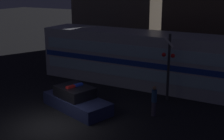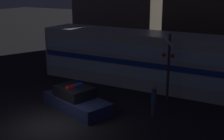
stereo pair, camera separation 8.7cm
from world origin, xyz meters
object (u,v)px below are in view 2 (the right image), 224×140
train (140,58)px  pedestrian (154,101)px  crossing_signal_near (168,65)px  police_car (76,100)px

train → pedestrian: 5.72m
crossing_signal_near → pedestrian: bearing=-87.1°
train → crossing_signal_near: crossing_signal_near is taller
police_car → crossing_signal_near: (4.06, 3.73, 1.74)m
train → pedestrian: bearing=-58.4°
police_car → pedestrian: pedestrian is taller
police_car → pedestrian: size_ratio=2.72×
train → pedestrian: size_ratio=8.58×
police_car → crossing_signal_near: size_ratio=1.13×
pedestrian → police_car: bearing=-163.6°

